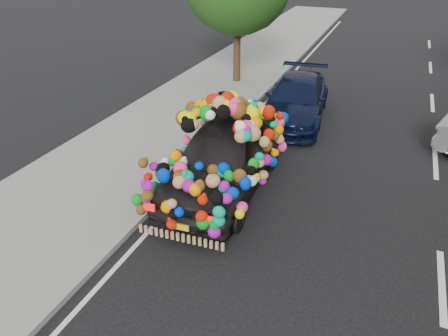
{
  "coord_description": "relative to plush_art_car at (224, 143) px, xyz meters",
  "views": [
    {
      "loc": [
        2.18,
        -6.76,
        5.49
      ],
      "look_at": [
        -0.69,
        0.39,
        1.29
      ],
      "focal_mm": 35.0,
      "sensor_mm": 36.0,
      "label": 1
    }
  ],
  "objects": [
    {
      "name": "sidewalk",
      "position": [
        -3.08,
        -1.69,
        -1.12
      ],
      "size": [
        4.0,
        60.0,
        0.12
      ],
      "primitive_type": "cube",
      "color": "gray",
      "rests_on": "ground"
    },
    {
      "name": "navy_sedan",
      "position": [
        0.54,
        4.94,
        -0.51
      ],
      "size": [
        2.33,
        4.79,
        1.34
      ],
      "primitive_type": "imported",
      "rotation": [
        0.0,
        0.0,
        0.1
      ],
      "color": "black",
      "rests_on": "ground"
    },
    {
      "name": "plush_art_car",
      "position": [
        0.0,
        0.0,
        0.0
      ],
      "size": [
        2.48,
        5.1,
        2.29
      ],
      "rotation": [
        0.0,
        0.0,
        0.04
      ],
      "color": "black",
      "rests_on": "ground"
    },
    {
      "name": "ground",
      "position": [
        1.22,
        -1.69,
        -1.18
      ],
      "size": [
        100.0,
        100.0,
        0.0
      ],
      "primitive_type": "plane",
      "color": "black",
      "rests_on": "ground"
    },
    {
      "name": "lane_markings",
      "position": [
        4.82,
        -1.69,
        -1.18
      ],
      "size": [
        6.0,
        50.0,
        0.01
      ],
      "primitive_type": null,
      "color": "silver",
      "rests_on": "ground"
    },
    {
      "name": "kerb",
      "position": [
        -1.13,
        -1.69,
        -1.12
      ],
      "size": [
        0.15,
        60.0,
        0.13
      ],
      "primitive_type": "cube",
      "color": "gray",
      "rests_on": "ground"
    }
  ]
}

